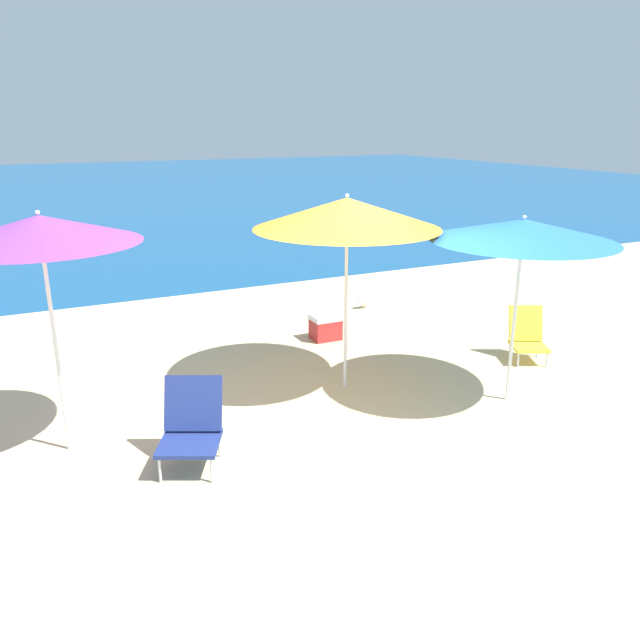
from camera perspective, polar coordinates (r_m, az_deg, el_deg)
name	(u,v)px	position (r m, az deg, el deg)	size (l,w,h in m)	color
ground_plane	(348,417)	(6.55, 2.56, -8.90)	(60.00, 60.00, 0.00)	#D1BA89
sea_water	(82,189)	(30.90, -20.92, 11.13)	(60.00, 40.00, 0.01)	navy
beach_umbrella_orange	(347,213)	(6.72, 2.49, 9.72)	(2.02, 2.02, 2.21)	white
beach_umbrella_purple	(40,230)	(5.78, -24.25, 7.54)	(1.68, 1.68, 2.23)	white
beach_umbrella_blue	(523,230)	(6.71, 18.09, 7.80)	(1.90, 1.90, 2.03)	white
beach_chair_yellow	(527,335)	(8.40, 18.41, -1.27)	(0.59, 0.63, 0.68)	silver
beach_chair_navy	(191,424)	(5.70, -11.67, -9.29)	(0.73, 0.77, 0.76)	silver
cooler_box	(326,327)	(8.75, 0.51, -0.63)	(0.40, 0.32, 0.36)	#B72828
seagull	(364,300)	(10.24, 4.08, 1.83)	(0.27, 0.11, 0.23)	gold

